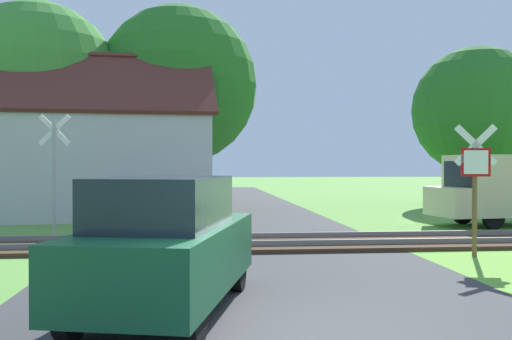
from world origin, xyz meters
TOP-DOWN VIEW (x-y plane):
  - ground_plane at (0.00, 0.00)m, footprint 160.00×160.00m
  - road_asphalt at (0.00, 2.00)m, footprint 7.34×80.00m
  - rail_track at (0.00, 7.22)m, footprint 60.00×2.60m
  - stop_sign_near at (4.80, 5.12)m, footprint 0.87×0.21m
  - crossing_sign_far at (-4.90, 9.75)m, footprint 0.88×0.14m
  - house at (-4.79, 15.55)m, footprint 9.01×6.63m
  - tree_center at (-1.85, 18.48)m, footprint 6.78×6.78m
  - tree_far at (12.27, 19.80)m, footprint 6.11×6.11m
  - tree_left at (-7.41, 17.35)m, footprint 6.46×6.46m
  - mail_truck at (8.95, 10.92)m, footprint 5.12×2.54m
  - parked_car at (-1.37, 1.25)m, footprint 2.54×4.27m

SIDE VIEW (x-z plane):
  - ground_plane at x=0.00m, z-range 0.00..0.00m
  - road_asphalt at x=0.00m, z-range 0.00..0.01m
  - rail_track at x=0.00m, z-range -0.05..0.17m
  - parked_car at x=-1.37m, z-range 0.00..1.78m
  - mail_truck at x=8.95m, z-range 0.12..2.36m
  - stop_sign_near at x=4.80m, z-range 0.28..3.06m
  - crossing_sign_far at x=-4.90m, z-range 0.26..3.58m
  - house at x=-4.79m, z-range -1.00..5.14m
  - tree_far at x=12.27m, z-range 0.73..8.30m
  - tree_left at x=-7.41m, z-range 1.00..9.45m
  - tree_center at x=-1.85m, z-range 0.98..9.73m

